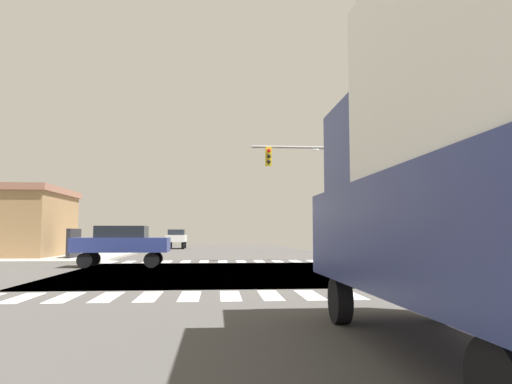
# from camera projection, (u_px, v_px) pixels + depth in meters

# --- Properties ---
(ground) EXTENTS (90.00, 90.00, 0.05)m
(ground) POSITION_uv_depth(u_px,v_px,m) (244.00, 273.00, 19.46)
(ground) COLOR #454340
(sidewalk_corner_ne) EXTENTS (12.00, 12.00, 0.14)m
(sidewalk_corner_ne) POSITION_uv_depth(u_px,v_px,m) (429.00, 255.00, 32.44)
(sidewalk_corner_ne) COLOR #A09B91
(sidewalk_corner_ne) RESTS_ON ground
(sidewalk_corner_nw) EXTENTS (12.00, 12.00, 0.14)m
(sidewalk_corner_nw) POSITION_uv_depth(u_px,v_px,m) (24.00, 257.00, 30.34)
(sidewalk_corner_nw) COLOR #9E9B90
(sidewalk_corner_nw) RESTS_ON ground
(crosswalk_near) EXTENTS (13.50, 2.00, 0.01)m
(crosswalk_near) POSITION_uv_depth(u_px,v_px,m) (250.00, 295.00, 12.19)
(crosswalk_near) COLOR white
(crosswalk_near) RESTS_ON ground
(crosswalk_far) EXTENTS (13.50, 2.00, 0.01)m
(crosswalk_far) POSITION_uv_depth(u_px,v_px,m) (232.00, 261.00, 26.69)
(crosswalk_far) COLOR white
(crosswalk_far) RESTS_ON ground
(traffic_signal_mast) EXTENTS (7.88, 0.55, 6.71)m
(traffic_signal_mast) POSITION_uv_depth(u_px,v_px,m) (336.00, 171.00, 27.27)
(traffic_signal_mast) COLOR gray
(traffic_signal_mast) RESTS_ON ground
(street_lamp) EXTENTS (1.78, 0.32, 8.46)m
(street_lamp) POSITION_uv_depth(u_px,v_px,m) (330.00, 190.00, 39.72)
(street_lamp) COLOR gray
(street_lamp) RESTS_ON ground
(sedan_nearside_1) EXTENTS (1.80, 4.30, 1.88)m
(sedan_nearside_1) POSITION_uv_depth(u_px,v_px,m) (177.00, 237.00, 48.28)
(sedan_nearside_1) COLOR black
(sedan_nearside_1) RESTS_ON ground
(box_truck_crossing_1) EXTENTS (2.40, 7.20, 4.85)m
(box_truck_crossing_1) POSITION_uv_depth(u_px,v_px,m) (468.00, 152.00, 6.08)
(box_truck_crossing_1) COLOR black
(box_truck_crossing_1) RESTS_ON ground
(sedan_queued_2) EXTENTS (4.30, 1.80, 1.88)m
(sedan_queued_2) POSITION_uv_depth(u_px,v_px,m) (122.00, 242.00, 22.59)
(sedan_queued_2) COLOR black
(sedan_queued_2) RESTS_ON ground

